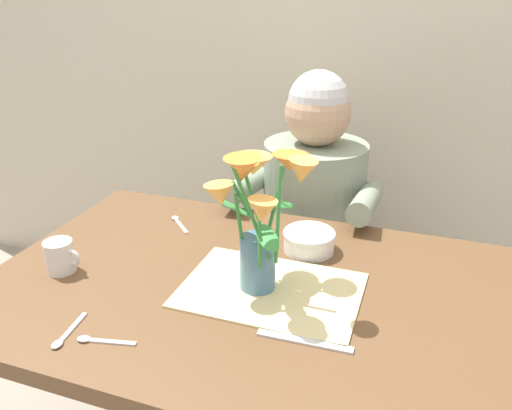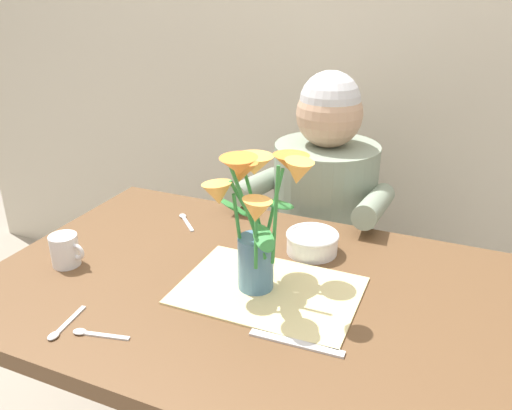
% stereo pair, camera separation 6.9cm
% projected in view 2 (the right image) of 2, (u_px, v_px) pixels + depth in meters
% --- Properties ---
extents(wood_panel_backdrop, '(4.00, 0.10, 2.50)m').
position_uv_depth(wood_panel_backdrop, '(362.00, 20.00, 1.86)').
color(wood_panel_backdrop, beige).
rests_on(wood_panel_backdrop, ground_plane).
extents(dining_table, '(1.20, 0.80, 0.74)m').
position_uv_depth(dining_table, '(244.00, 317.00, 1.23)').
color(dining_table, brown).
rests_on(dining_table, ground_plane).
extents(seated_person, '(0.45, 0.47, 1.14)m').
position_uv_depth(seated_person, '(322.00, 239.00, 1.77)').
color(seated_person, '#4C4C56').
rests_on(seated_person, ground_plane).
extents(striped_placemat, '(0.40, 0.28, 0.00)m').
position_uv_depth(striped_placemat, '(269.00, 290.00, 1.16)').
color(striped_placemat, beige).
rests_on(striped_placemat, dining_table).
extents(flower_vase, '(0.25, 0.29, 0.33)m').
position_uv_depth(flower_vase, '(256.00, 207.00, 1.10)').
color(flower_vase, teal).
rests_on(flower_vase, dining_table).
extents(ceramic_bowl, '(0.14, 0.14, 0.06)m').
position_uv_depth(ceramic_bowl, '(312.00, 242.00, 1.31)').
color(ceramic_bowl, white).
rests_on(ceramic_bowl, dining_table).
extents(dinner_knife, '(0.19, 0.02, 0.00)m').
position_uv_depth(dinner_knife, '(296.00, 343.00, 0.99)').
color(dinner_knife, silver).
rests_on(dinner_knife, dining_table).
extents(coffee_cup, '(0.09, 0.07, 0.08)m').
position_uv_depth(coffee_cup, '(65.00, 250.00, 1.25)').
color(coffee_cup, silver).
rests_on(coffee_cup, dining_table).
extents(spoon_0, '(0.10, 0.09, 0.01)m').
position_uv_depth(spoon_0, '(185.00, 220.00, 1.49)').
color(spoon_0, silver).
rests_on(spoon_0, dining_table).
extents(spoon_1, '(0.12, 0.04, 0.01)m').
position_uv_depth(spoon_1, '(92.00, 334.00, 1.01)').
color(spoon_1, silver).
rests_on(spoon_1, dining_table).
extents(spoon_2, '(0.03, 0.12, 0.01)m').
position_uv_depth(spoon_2, '(62.00, 328.00, 1.03)').
color(spoon_2, silver).
rests_on(spoon_2, dining_table).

